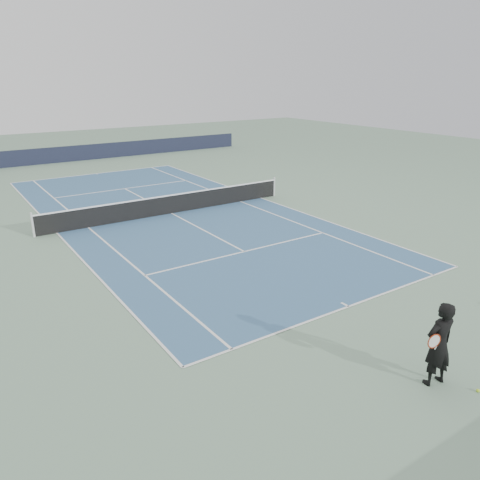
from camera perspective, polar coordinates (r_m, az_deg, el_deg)
ground at (r=23.42m, az=-8.34°, el=3.21°), size 80.00×80.00×0.00m
court_surface at (r=23.42m, az=-8.34°, el=3.23°), size 10.97×23.77×0.01m
tennis_net at (r=23.28m, az=-8.40°, el=4.40°), size 12.90×0.10×1.07m
windscreen_far at (r=39.87m, az=-19.85°, el=9.87°), size 30.00×0.25×1.20m
tennis_player at (r=11.21m, az=23.08°, el=-11.58°), size 0.86×0.65×1.98m
tennis_ball at (r=11.80m, az=27.02°, el=-16.03°), size 0.07×0.07×0.07m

